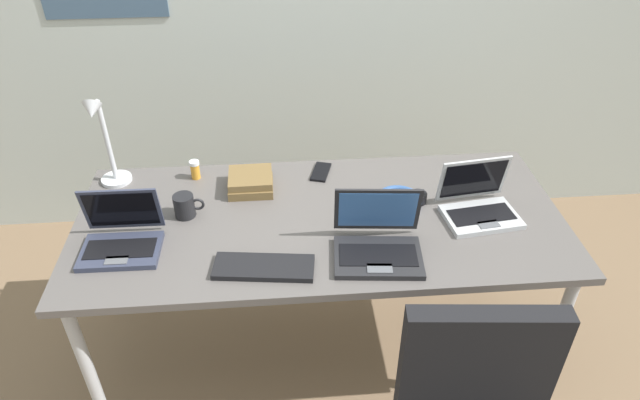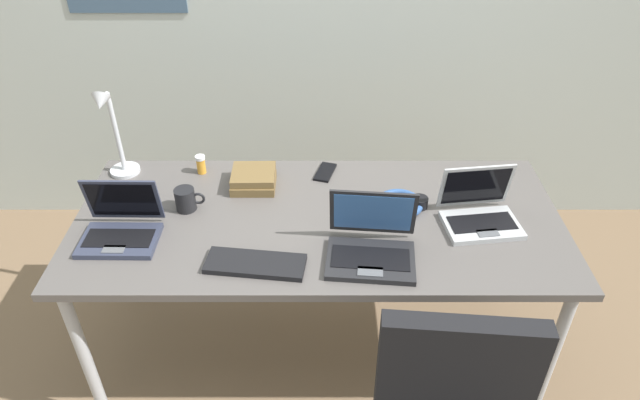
{
  "view_description": "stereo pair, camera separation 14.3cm",
  "coord_description": "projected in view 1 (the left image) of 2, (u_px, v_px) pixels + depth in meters",
  "views": [
    {
      "loc": [
        -0.14,
        -1.66,
        2.02
      ],
      "look_at": [
        0.0,
        0.0,
        0.82
      ],
      "focal_mm": 31.78,
      "sensor_mm": 36.0,
      "label": 1
    },
    {
      "loc": [
        0.01,
        -1.66,
        2.02
      ],
      "look_at": [
        0.0,
        0.0,
        0.82
      ],
      "focal_mm": 31.78,
      "sensor_mm": 36.0,
      "label": 2
    }
  ],
  "objects": [
    {
      "name": "headphones",
      "position": [
        399.0,
        199.0,
        2.16
      ],
      "size": [
        0.21,
        0.18,
        0.04
      ],
      "color": "#335999",
      "rests_on": "desk"
    },
    {
      "name": "desk_lamp",
      "position": [
        104.0,
        143.0,
        2.15
      ],
      "size": [
        0.12,
        0.18,
        0.4
      ],
      "color": "silver",
      "rests_on": "desk"
    },
    {
      "name": "laptop_center",
      "position": [
        378.0,
        242.0,
        1.91
      ],
      "size": [
        0.32,
        0.28,
        0.22
      ],
      "color": "#232326",
      "rests_on": "desk"
    },
    {
      "name": "pill_bottle",
      "position": [
        195.0,
        169.0,
        2.29
      ],
      "size": [
        0.04,
        0.04,
        0.08
      ],
      "color": "gold",
      "rests_on": "desk"
    },
    {
      "name": "coffee_mug",
      "position": [
        185.0,
        206.0,
        2.08
      ],
      "size": [
        0.11,
        0.08,
        0.09
      ],
      "color": "black",
      "rests_on": "desk"
    },
    {
      "name": "computer_mouse",
      "position": [
        127.0,
        208.0,
        2.11
      ],
      "size": [
        0.1,
        0.11,
        0.03
      ],
      "primitive_type": "ellipsoid",
      "rotation": [
        0.0,
        0.0,
        -0.51
      ],
      "color": "black",
      "rests_on": "desk"
    },
    {
      "name": "desk",
      "position": [
        320.0,
        229.0,
        2.13
      ],
      "size": [
        1.8,
        0.8,
        0.74
      ],
      "color": "#595451",
      "rests_on": "ground_plane"
    },
    {
      "name": "ground_plane",
      "position": [
        320.0,
        349.0,
        2.53
      ],
      "size": [
        12.0,
        12.0,
        0.0
      ],
      "primitive_type": "plane",
      "color": "#7A6047"
    },
    {
      "name": "laptop_near_lamp",
      "position": [
        121.0,
        238.0,
        1.93
      ],
      "size": [
        0.27,
        0.22,
        0.2
      ],
      "color": "#33384C",
      "rests_on": "desk"
    },
    {
      "name": "external_keyboard",
      "position": [
        264.0,
        267.0,
        1.86
      ],
      "size": [
        0.34,
        0.16,
        0.02
      ],
      "primitive_type": "cube",
      "rotation": [
        0.0,
        0.0,
        -0.12
      ],
      "color": "black",
      "rests_on": "desk"
    },
    {
      "name": "book_stack",
      "position": [
        251.0,
        182.0,
        2.23
      ],
      "size": [
        0.17,
        0.17,
        0.06
      ],
      "color": "brown",
      "rests_on": "desk"
    },
    {
      "name": "laptop_by_keyboard",
      "position": [
        479.0,
        205.0,
        2.09
      ],
      "size": [
        0.29,
        0.25,
        0.2
      ],
      "color": "#B7BABC",
      "rests_on": "desk"
    },
    {
      "name": "cell_phone",
      "position": [
        321.0,
        172.0,
        2.34
      ],
      "size": [
        0.1,
        0.15,
        0.01
      ],
      "primitive_type": "cube",
      "rotation": [
        0.0,
        0.0,
        -0.29
      ],
      "color": "black",
      "rests_on": "desk"
    }
  ]
}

